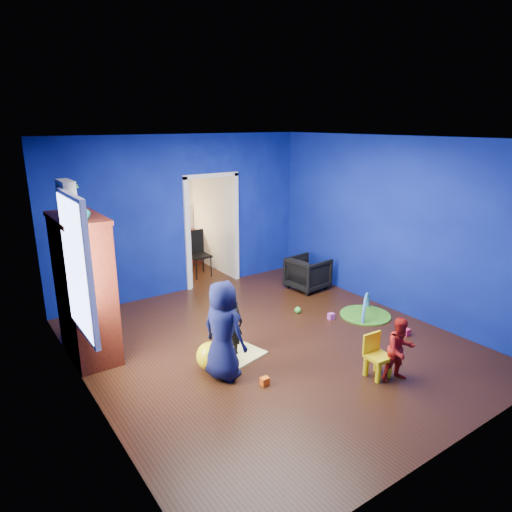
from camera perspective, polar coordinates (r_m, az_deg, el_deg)
floor at (r=6.74m, az=1.92°, el=-11.01°), size 5.00×5.50×0.01m
ceiling at (r=5.98m, az=2.19°, el=14.47°), size 5.00×5.50×0.01m
wall_back at (r=8.51m, az=-9.15°, el=5.03°), size 5.00×0.02×2.90m
wall_front at (r=4.44m, az=23.93°, el=-6.96°), size 5.00×0.02×2.90m
wall_left at (r=5.18m, az=-20.77°, el=-3.34°), size 0.02×5.50×2.90m
wall_right at (r=7.92m, az=16.74°, el=3.69°), size 0.02×5.50×2.90m
alcove at (r=9.57m, az=-8.16°, el=5.13°), size 1.00×1.75×2.50m
armchair at (r=8.80m, az=6.51°, el=-2.15°), size 0.75×0.74×0.63m
child_black at (r=6.29m, az=-3.30°, el=-8.09°), size 0.41×0.43×1.00m
child_navy at (r=5.70m, az=-4.13°, el=-9.26°), size 0.58×0.72×1.27m
toddler_red at (r=5.99m, az=17.58°, el=-11.09°), size 0.47×0.42×0.83m
vase at (r=5.93m, az=-20.94°, el=5.21°), size 0.20×0.20×0.20m
potted_plant at (r=6.42m, az=-22.21°, el=6.89°), size 0.26×0.26×0.43m
tv_armoire at (r=6.49m, az=-20.63°, el=-3.77°), size 0.58×1.14×1.96m
crt_tv at (r=6.49m, az=-20.33°, el=-3.37°), size 0.46×0.70×0.54m
yellow_blanket at (r=6.43m, az=-2.75°, el=-12.32°), size 0.87×0.76×0.03m
hopper_ball at (r=6.08m, az=-5.69°, el=-12.33°), size 0.37×0.37×0.37m
kid_chair at (r=6.07m, az=15.04°, el=-12.25°), size 0.30×0.30×0.50m
play_mat at (r=7.87m, az=13.48°, el=-7.18°), size 0.83×0.83×0.02m
toy_arch at (r=7.87m, az=13.49°, el=-7.12°), size 0.64×0.48×0.75m
window_left at (r=5.47m, az=-21.66°, el=-1.27°), size 0.03×0.95×1.55m
curtain at (r=6.10m, az=-21.55°, el=-2.46°), size 0.14×0.42×2.40m
doorway at (r=8.86m, az=-5.54°, el=2.97°), size 1.16×0.10×2.10m
study_desk at (r=10.33m, az=-9.56°, el=0.91°), size 0.88×0.44×0.75m
desk_monitor at (r=10.30m, az=-10.00°, el=4.14°), size 0.40×0.05×0.32m
desk_lamp at (r=10.14m, az=-11.28°, el=3.76°), size 0.14×0.14×0.14m
folding_chair at (r=9.48m, az=-7.08°, el=0.13°), size 0.40×0.40×0.92m
book_shelf at (r=10.12m, az=-10.28°, el=10.06°), size 0.88×0.24×0.04m
toy_0 at (r=7.34m, az=18.32°, el=-9.03°), size 0.10×0.08×0.10m
toy_1 at (r=5.80m, az=1.09°, el=-15.39°), size 0.10×0.08×0.10m
toy_2 at (r=7.77m, az=5.24°, el=-6.72°), size 0.11×0.11×0.11m
toy_3 at (r=7.61m, az=9.37°, el=-7.44°), size 0.10×0.08×0.10m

